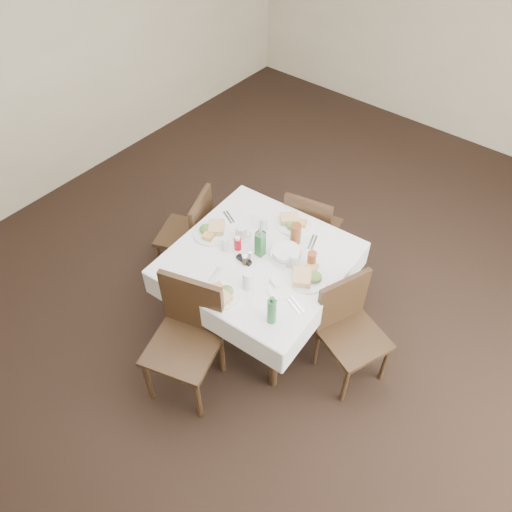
# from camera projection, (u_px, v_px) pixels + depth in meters

# --- Properties ---
(ground_plane) EXTENTS (7.00, 7.00, 0.00)m
(ground_plane) POSITION_uv_depth(u_px,v_px,m) (290.00, 314.00, 4.27)
(ground_plane) COLOR black
(room_shell) EXTENTS (6.04, 7.04, 2.80)m
(room_shell) POSITION_uv_depth(u_px,v_px,m) (304.00, 144.00, 3.03)
(room_shell) COLOR #C0B18F
(room_shell) RESTS_ON ground
(dining_table) EXTENTS (1.30, 1.30, 0.76)m
(dining_table) POSITION_uv_depth(u_px,v_px,m) (259.00, 264.00, 3.75)
(dining_table) COLOR black
(dining_table) RESTS_ON ground
(chair_north) EXTENTS (0.49, 0.49, 0.87)m
(chair_north) POSITION_uv_depth(u_px,v_px,m) (310.00, 227.00, 4.30)
(chair_north) COLOR black
(chair_north) RESTS_ON ground
(chair_south) EXTENTS (0.58, 0.58, 0.98)m
(chair_south) POSITION_uv_depth(u_px,v_px,m) (187.00, 331.00, 3.48)
(chair_south) COLOR black
(chair_south) RESTS_ON ground
(chair_east) EXTENTS (0.54, 0.54, 0.89)m
(chair_east) POSITION_uv_depth(u_px,v_px,m) (348.00, 324.00, 3.58)
(chair_east) COLOR black
(chair_east) RESTS_ON ground
(chair_west) EXTENTS (0.54, 0.54, 0.87)m
(chair_west) POSITION_uv_depth(u_px,v_px,m) (192.00, 230.00, 4.27)
(chair_west) COLOR black
(chair_west) RESTS_ON ground
(meal_north) EXTENTS (0.28, 0.28, 0.06)m
(meal_north) POSITION_uv_depth(u_px,v_px,m) (293.00, 222.00, 3.91)
(meal_north) COLOR white
(meal_north) RESTS_ON dining_table
(meal_south) EXTENTS (0.26, 0.26, 0.06)m
(meal_south) POSITION_uv_depth(u_px,v_px,m) (222.00, 294.00, 3.42)
(meal_south) COLOR white
(meal_south) RESTS_ON dining_table
(meal_east) EXTENTS (0.31, 0.31, 0.07)m
(meal_east) POSITION_uv_depth(u_px,v_px,m) (307.00, 276.00, 3.52)
(meal_east) COLOR white
(meal_east) RESTS_ON dining_table
(meal_west) EXTENTS (0.29, 0.29, 0.06)m
(meal_west) POSITION_uv_depth(u_px,v_px,m) (212.00, 231.00, 3.85)
(meal_west) COLOR white
(meal_west) RESTS_ON dining_table
(side_plate_a) EXTENTS (0.17, 0.17, 0.01)m
(side_plate_a) POSITION_uv_depth(u_px,v_px,m) (251.00, 222.00, 3.94)
(side_plate_a) COLOR white
(side_plate_a) RESTS_ON dining_table
(side_plate_b) EXTENTS (0.18, 0.18, 0.01)m
(side_plate_b) POSITION_uv_depth(u_px,v_px,m) (280.00, 290.00, 3.46)
(side_plate_b) COLOR white
(side_plate_b) RESTS_ON dining_table
(water_n) EXTENTS (0.06, 0.06, 0.11)m
(water_n) POSITION_uv_depth(u_px,v_px,m) (264.00, 224.00, 3.85)
(water_n) COLOR silver
(water_n) RESTS_ON dining_table
(water_s) EXTENTS (0.08, 0.08, 0.15)m
(water_s) POSITION_uv_depth(u_px,v_px,m) (248.00, 280.00, 3.44)
(water_s) COLOR silver
(water_s) RESTS_ON dining_table
(water_e) EXTENTS (0.07, 0.07, 0.12)m
(water_e) POSITION_uv_depth(u_px,v_px,m) (294.00, 261.00, 3.57)
(water_e) COLOR silver
(water_e) RESTS_ON dining_table
(water_w) EXTENTS (0.06, 0.06, 0.11)m
(water_w) POSITION_uv_depth(u_px,v_px,m) (225.00, 243.00, 3.71)
(water_w) COLOR silver
(water_w) RESTS_ON dining_table
(iced_tea_a) EXTENTS (0.08, 0.08, 0.17)m
(iced_tea_a) POSITION_uv_depth(u_px,v_px,m) (296.00, 234.00, 3.74)
(iced_tea_a) COLOR brown
(iced_tea_a) RESTS_ON dining_table
(iced_tea_b) EXTENTS (0.07, 0.07, 0.14)m
(iced_tea_b) POSITION_uv_depth(u_px,v_px,m) (312.00, 260.00, 3.57)
(iced_tea_b) COLOR brown
(iced_tea_b) RESTS_ON dining_table
(bread_basket) EXTENTS (0.23, 0.23, 0.08)m
(bread_basket) POSITION_uv_depth(u_px,v_px,m) (286.00, 254.00, 3.66)
(bread_basket) COLOR silver
(bread_basket) RESTS_ON dining_table
(oil_cruet_dark) EXTENTS (0.06, 0.06, 0.24)m
(oil_cruet_dark) POSITION_uv_depth(u_px,v_px,m) (260.00, 241.00, 3.66)
(oil_cruet_dark) COLOR black
(oil_cruet_dark) RESTS_ON dining_table
(oil_cruet_green) EXTENTS (0.06, 0.06, 0.26)m
(oil_cruet_green) POSITION_uv_depth(u_px,v_px,m) (260.00, 243.00, 3.63)
(oil_cruet_green) COLOR #266831
(oil_cruet_green) RESTS_ON dining_table
(ketchup_bottle) EXTENTS (0.05, 0.05, 0.12)m
(ketchup_bottle) POSITION_uv_depth(u_px,v_px,m) (238.00, 243.00, 3.71)
(ketchup_bottle) COLOR #B40B1A
(ketchup_bottle) RESTS_ON dining_table
(salt_shaker) EXTENTS (0.03, 0.03, 0.07)m
(salt_shaker) POSITION_uv_depth(u_px,v_px,m) (251.00, 256.00, 3.65)
(salt_shaker) COLOR white
(salt_shaker) RESTS_ON dining_table
(pepper_shaker) EXTENTS (0.04, 0.04, 0.08)m
(pepper_shaker) POSITION_uv_depth(u_px,v_px,m) (245.00, 260.00, 3.61)
(pepper_shaker) COLOR #3C2917
(pepper_shaker) RESTS_ON dining_table
(coffee_mug) EXTENTS (0.16, 0.15, 0.11)m
(coffee_mug) POSITION_uv_depth(u_px,v_px,m) (242.00, 233.00, 3.80)
(coffee_mug) COLOR white
(coffee_mug) RESTS_ON dining_table
(sunglasses) EXTENTS (0.13, 0.04, 0.03)m
(sunglasses) POSITION_uv_depth(u_px,v_px,m) (244.00, 260.00, 3.65)
(sunglasses) COLOR black
(sunglasses) RESTS_ON dining_table
(green_bottle) EXTENTS (0.06, 0.06, 0.24)m
(green_bottle) POSITION_uv_depth(u_px,v_px,m) (272.00, 311.00, 3.21)
(green_bottle) COLOR #266831
(green_bottle) RESTS_ON dining_table
(sugar_caddy) EXTENTS (0.10, 0.08, 0.04)m
(sugar_caddy) POSITION_uv_depth(u_px,v_px,m) (275.00, 283.00, 3.48)
(sugar_caddy) COLOR white
(sugar_caddy) RESTS_ON dining_table
(cutlery_n) EXTENTS (0.09, 0.17, 0.01)m
(cutlery_n) POSITION_uv_depth(u_px,v_px,m) (313.00, 242.00, 3.79)
(cutlery_n) COLOR silver
(cutlery_n) RESTS_ON dining_table
(cutlery_s) EXTENTS (0.09, 0.18, 0.01)m
(cutlery_s) POSITION_uv_depth(u_px,v_px,m) (215.00, 276.00, 3.55)
(cutlery_s) COLOR silver
(cutlery_s) RESTS_ON dining_table
(cutlery_e) EXTENTS (0.20, 0.12, 0.01)m
(cutlery_e) POSITION_uv_depth(u_px,v_px,m) (294.00, 303.00, 3.38)
(cutlery_e) COLOR silver
(cutlery_e) RESTS_ON dining_table
(cutlery_w) EXTENTS (0.16, 0.10, 0.01)m
(cutlery_w) POSITION_uv_depth(u_px,v_px,m) (229.00, 217.00, 3.99)
(cutlery_w) COLOR silver
(cutlery_w) RESTS_ON dining_table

